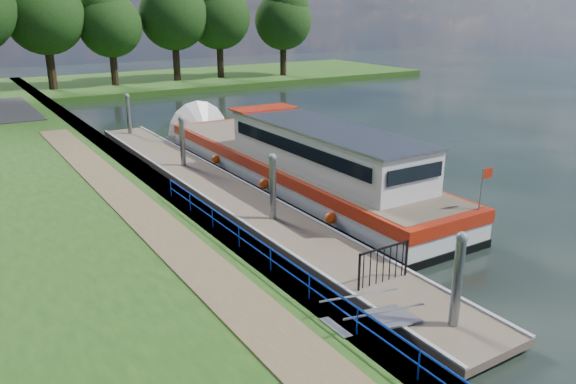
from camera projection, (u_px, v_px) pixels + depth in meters
ground at (437, 329)px, 14.84m from camera, size 160.00×160.00×0.00m
bank_edge at (152, 186)px, 25.50m from camera, size 1.10×90.00×0.78m
far_bank at (167, 81)px, 62.63m from camera, size 60.00×18.00×0.60m
footpath at (168, 236)px, 18.80m from camera, size 1.60×40.00×0.05m
blue_fence at (289, 266)px, 15.45m from camera, size 0.04×18.04×0.72m
pontoon at (222, 192)px, 25.24m from camera, size 2.50×30.00×0.56m
mooring_piles at (221, 169)px, 24.90m from camera, size 0.30×27.30×3.55m
gangway at (372, 320)px, 14.11m from camera, size 2.58×1.00×0.92m
gate_panel at (384, 260)px, 16.25m from camera, size 1.85×0.05×1.15m
barge at (287, 161)px, 26.94m from camera, size 4.36×21.15×4.78m
horizon_trees at (31, 9)px, 50.69m from camera, size 54.38×10.03×12.87m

